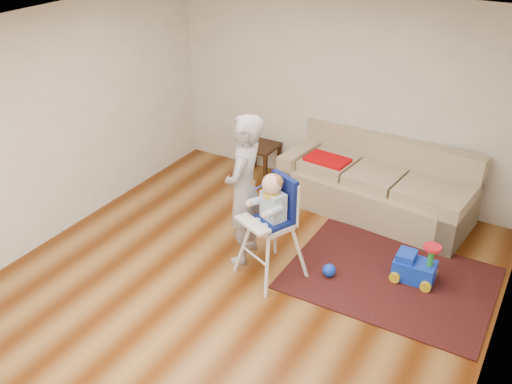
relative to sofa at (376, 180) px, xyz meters
The scene contains 9 objects.
ground 2.45m from the sofa, 106.68° to the right, with size 5.50×5.50×0.00m, color #512308.
room_envelope 2.37m from the sofa, 111.22° to the right, with size 5.04×5.52×2.72m.
sofa is the anchor object (origin of this frame).
side_table 1.84m from the sofa, behind, with size 0.49×0.49×0.49m, color black, non-canonical shape.
area_rug 1.54m from the sofa, 62.76° to the right, with size 2.17×1.63×0.02m, color black.
ride_on_toy 1.52m from the sofa, 53.16° to the right, with size 0.44×0.31×0.48m, color blue, non-canonical shape.
toy_ball 1.66m from the sofa, 87.32° to the right, with size 0.15×0.15×0.15m, color blue.
high_chair 1.95m from the sofa, 105.16° to the right, with size 0.76×0.76×1.25m.
adult 2.01m from the sofa, 118.41° to the right, with size 0.64×0.42×1.75m, color gray.
Camera 1 is at (2.61, -4.12, 3.86)m, focal length 40.00 mm.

